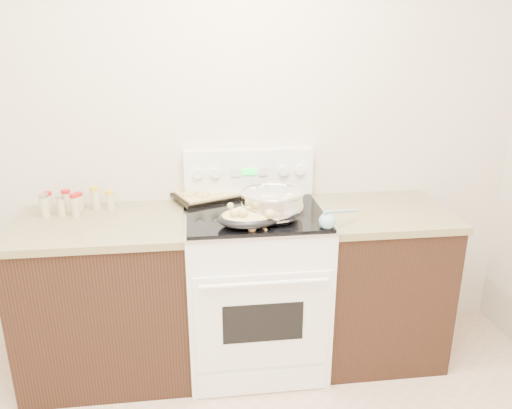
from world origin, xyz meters
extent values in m
cube|color=beige|center=(0.00, 1.77, 1.35)|extent=(4.00, 0.05, 2.70)
cube|color=black|center=(-0.48, 1.43, 0.44)|extent=(0.90, 0.64, 0.88)
cube|color=brown|center=(-0.48, 1.43, 0.90)|extent=(0.93, 0.67, 0.04)
cube|color=black|center=(1.08, 1.43, 0.44)|extent=(0.70, 0.64, 0.88)
cube|color=brown|center=(1.08, 1.43, 0.90)|extent=(0.73, 0.67, 0.04)
cube|color=white|center=(0.35, 1.42, 0.46)|extent=(0.76, 0.66, 0.92)
cube|color=white|center=(0.35, 1.08, 0.45)|extent=(0.70, 0.01, 0.55)
cube|color=black|center=(0.35, 1.08, 0.46)|extent=(0.42, 0.01, 0.22)
cylinder|color=white|center=(0.35, 1.04, 0.70)|extent=(0.65, 0.02, 0.02)
cube|color=white|center=(0.35, 1.09, 0.08)|extent=(0.70, 0.01, 0.14)
cube|color=silver|center=(0.35, 1.42, 0.93)|extent=(0.78, 0.68, 0.01)
cube|color=black|center=(0.35, 1.42, 0.94)|extent=(0.74, 0.64, 0.01)
cube|color=white|center=(0.35, 1.72, 1.08)|extent=(0.76, 0.07, 0.28)
cylinder|color=white|center=(0.05, 1.67, 1.10)|extent=(0.06, 0.02, 0.06)
cylinder|color=white|center=(0.15, 1.67, 1.10)|extent=(0.06, 0.02, 0.06)
cylinder|color=white|center=(0.55, 1.67, 1.10)|extent=(0.06, 0.02, 0.06)
cylinder|color=white|center=(0.65, 1.67, 1.10)|extent=(0.06, 0.02, 0.06)
cube|color=#19E533|center=(0.35, 1.67, 1.10)|extent=(0.09, 0.00, 0.04)
cube|color=silver|center=(0.27, 1.67, 1.10)|extent=(0.05, 0.00, 0.05)
cube|color=silver|center=(0.43, 1.67, 1.10)|extent=(0.05, 0.00, 0.05)
ellipsoid|color=silver|center=(0.43, 1.30, 1.01)|extent=(0.36, 0.36, 0.20)
cylinder|color=silver|center=(0.43, 1.30, 0.95)|extent=(0.18, 0.18, 0.01)
torus|color=silver|center=(0.43, 1.30, 1.09)|extent=(0.34, 0.34, 0.02)
cylinder|color=silver|center=(0.43, 1.30, 1.03)|extent=(0.32, 0.32, 0.11)
cylinder|color=brown|center=(0.43, 1.30, 1.08)|extent=(0.30, 0.30, 0.00)
cube|color=beige|center=(0.49, 1.23, 1.08)|extent=(0.03, 0.03, 0.02)
cube|color=beige|center=(0.48, 1.29, 1.08)|extent=(0.03, 0.03, 0.02)
cube|color=beige|center=(0.38, 1.38, 1.08)|extent=(0.03, 0.03, 0.02)
cube|color=beige|center=(0.33, 1.37, 1.08)|extent=(0.03, 0.03, 0.02)
cube|color=beige|center=(0.50, 1.22, 1.08)|extent=(0.04, 0.04, 0.03)
cube|color=beige|center=(0.48, 1.18, 1.08)|extent=(0.03, 0.03, 0.02)
cube|color=beige|center=(0.34, 1.38, 1.08)|extent=(0.03, 0.03, 0.02)
cube|color=beige|center=(0.50, 1.25, 1.08)|extent=(0.02, 0.02, 0.02)
cube|color=beige|center=(0.37, 1.22, 1.08)|extent=(0.04, 0.04, 0.02)
cube|color=beige|center=(0.44, 1.25, 1.08)|extent=(0.03, 0.03, 0.02)
ellipsoid|color=black|center=(0.31, 1.23, 0.98)|extent=(0.41, 0.33, 0.08)
ellipsoid|color=#CEBB6E|center=(0.31, 1.23, 1.00)|extent=(0.37, 0.29, 0.06)
sphere|color=#CEBB6E|center=(0.21, 1.27, 1.03)|extent=(0.04, 0.04, 0.04)
sphere|color=#CEBB6E|center=(0.37, 1.23, 1.03)|extent=(0.05, 0.05, 0.05)
sphere|color=#CEBB6E|center=(0.22, 1.17, 1.03)|extent=(0.05, 0.05, 0.05)
sphere|color=#CEBB6E|center=(0.26, 1.16, 1.03)|extent=(0.05, 0.05, 0.05)
sphere|color=#CEBB6E|center=(0.38, 1.24, 1.03)|extent=(0.05, 0.05, 0.05)
sphere|color=#CEBB6E|center=(0.39, 1.15, 1.03)|extent=(0.05, 0.05, 0.05)
sphere|color=#CEBB6E|center=(0.36, 1.27, 1.03)|extent=(0.05, 0.05, 0.05)
sphere|color=#CEBB6E|center=(0.25, 1.18, 1.03)|extent=(0.05, 0.05, 0.05)
cube|color=black|center=(0.12, 1.70, 0.95)|extent=(0.49, 0.42, 0.02)
cube|color=#CEBB6E|center=(0.12, 1.70, 0.97)|extent=(0.43, 0.37, 0.02)
sphere|color=#CEBB6E|center=(0.04, 1.67, 0.98)|extent=(0.03, 0.03, 0.03)
sphere|color=#CEBB6E|center=(0.04, 1.70, 0.98)|extent=(0.04, 0.04, 0.04)
sphere|color=#CEBB6E|center=(0.06, 1.63, 0.98)|extent=(0.04, 0.04, 0.04)
sphere|color=#CEBB6E|center=(0.00, 1.64, 0.98)|extent=(0.05, 0.05, 0.05)
sphere|color=#CEBB6E|center=(0.09, 1.64, 0.98)|extent=(0.04, 0.04, 0.04)
sphere|color=#CEBB6E|center=(0.08, 1.61, 0.98)|extent=(0.04, 0.04, 0.04)
sphere|color=#CEBB6E|center=(0.03, 1.72, 0.98)|extent=(0.04, 0.04, 0.04)
sphere|color=#CEBB6E|center=(-0.03, 1.65, 0.98)|extent=(0.04, 0.04, 0.04)
sphere|color=#CEBB6E|center=(0.13, 1.71, 0.98)|extent=(0.03, 0.03, 0.03)
sphere|color=#CEBB6E|center=(-0.01, 1.69, 0.98)|extent=(0.04, 0.04, 0.04)
cylinder|color=#A47B4B|center=(0.33, 1.25, 0.95)|extent=(0.09, 0.26, 0.01)
sphere|color=#A47B4B|center=(0.30, 1.14, 0.96)|extent=(0.04, 0.04, 0.04)
sphere|color=#7BA3B8|center=(0.68, 1.14, 0.98)|extent=(0.09, 0.09, 0.09)
cylinder|color=#7BA3B8|center=(0.77, 1.20, 1.00)|extent=(0.23, 0.17, 0.07)
cylinder|color=#BFB28C|center=(-0.78, 1.63, 0.97)|extent=(0.04, 0.04, 0.09)
cylinder|color=#B21414|center=(-0.78, 1.63, 1.02)|extent=(0.04, 0.04, 0.02)
cylinder|color=#BFB28C|center=(-0.69, 1.63, 0.97)|extent=(0.05, 0.05, 0.10)
cylinder|color=#B21414|center=(-0.69, 1.63, 1.03)|extent=(0.05, 0.05, 0.02)
cylinder|color=#BFB28C|center=(-0.62, 1.62, 0.96)|extent=(0.04, 0.04, 0.09)
cylinder|color=#B21414|center=(-0.62, 1.62, 1.02)|extent=(0.05, 0.05, 0.02)
cylinder|color=#BFB28C|center=(-0.53, 1.63, 0.98)|extent=(0.05, 0.05, 0.11)
cylinder|color=gold|center=(-0.53, 1.63, 1.04)|extent=(0.05, 0.05, 0.02)
cylinder|color=#BFB28C|center=(-0.45, 1.62, 0.97)|extent=(0.04, 0.04, 0.09)
cylinder|color=gold|center=(-0.45, 1.62, 1.02)|extent=(0.05, 0.05, 0.02)
cylinder|color=#BFB28C|center=(-0.78, 1.54, 0.98)|extent=(0.05, 0.05, 0.11)
cylinder|color=#B2B2B7|center=(-0.78, 1.54, 1.04)|extent=(0.05, 0.05, 0.02)
cylinder|color=#BFB28C|center=(-0.70, 1.55, 0.97)|extent=(0.04, 0.04, 0.10)
cylinder|color=#B2B2B7|center=(-0.70, 1.55, 1.03)|extent=(0.04, 0.04, 0.02)
cylinder|color=#BFB28C|center=(-0.62, 1.53, 0.97)|extent=(0.04, 0.04, 0.11)
cylinder|color=#B21414|center=(-0.62, 1.53, 1.04)|extent=(0.04, 0.04, 0.02)
camera|label=1|loc=(0.03, -1.12, 1.87)|focal=35.00mm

